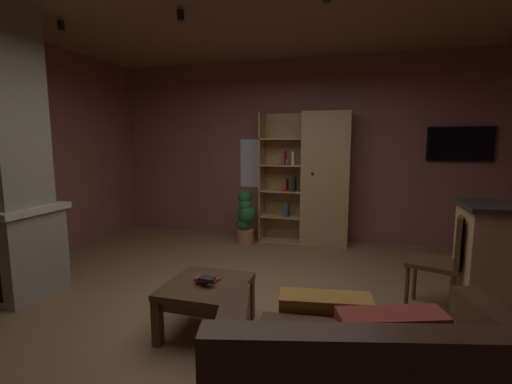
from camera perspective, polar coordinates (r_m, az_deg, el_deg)
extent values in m
cube|color=olive|center=(3.44, -1.93, -18.69)|extent=(5.97, 5.38, 0.02)
cube|color=#8E544C|center=(5.73, 6.41, 6.61)|extent=(6.09, 0.06, 2.81)
cube|color=white|center=(5.83, 0.44, 4.60)|extent=(0.62, 0.01, 0.78)
cube|color=gray|center=(4.45, -34.90, -7.94)|extent=(0.88, 0.67, 0.85)
cube|color=beige|center=(4.36, -35.37, -2.15)|extent=(0.96, 0.75, 0.06)
cube|color=tan|center=(5.41, 11.07, 2.03)|extent=(0.70, 0.38, 1.98)
cube|color=tan|center=(5.68, 4.49, 2.42)|extent=(0.64, 0.02, 1.98)
cube|color=tan|center=(5.58, 0.98, 2.34)|extent=(0.02, 0.38, 1.98)
sphere|color=black|center=(5.22, 9.00, 2.95)|extent=(0.04, 0.04, 0.04)
cube|color=tan|center=(5.69, 4.02, -7.60)|extent=(0.64, 0.38, 0.02)
cube|color=tan|center=(5.60, 4.05, -3.80)|extent=(0.64, 0.38, 0.02)
cube|color=tan|center=(5.53, 4.09, 0.21)|extent=(0.64, 0.38, 0.02)
cube|color=tan|center=(5.49, 4.13, 4.31)|extent=(0.64, 0.38, 0.02)
cube|color=tan|center=(5.48, 4.18, 8.43)|extent=(0.64, 0.38, 0.02)
cube|color=#B22D2D|center=(5.42, 4.54, 5.43)|extent=(0.04, 0.23, 0.20)
cube|color=black|center=(5.42, 6.07, 1.25)|extent=(0.05, 0.23, 0.21)
cube|color=#2D4C8C|center=(5.50, 5.07, -2.92)|extent=(0.04, 0.23, 0.19)
cube|color=beige|center=(5.39, 6.10, 5.41)|extent=(0.03, 0.23, 0.20)
cube|color=#B22D2D|center=(5.45, 4.79, 1.13)|extent=(0.04, 0.23, 0.18)
sphere|color=beige|center=(5.48, 4.72, 4.81)|extent=(0.10, 0.10, 0.10)
cube|color=#4C2D1E|center=(2.03, -4.05, -28.14)|extent=(0.37, 0.93, 0.67)
cube|color=brown|center=(1.85, 15.63, -25.10)|extent=(0.49, 0.36, 0.39)
cube|color=brown|center=(1.79, 8.83, -25.34)|extent=(0.48, 0.19, 0.38)
cube|color=brown|center=(1.81, 13.14, -26.53)|extent=(0.48, 0.38, 0.36)
cube|color=#C67F33|center=(1.94, 10.84, -21.68)|extent=(0.46, 0.23, 0.44)
cube|color=#AD3D2D|center=(1.88, 20.36, -23.42)|extent=(0.51, 0.32, 0.45)
cube|color=#4C331E|center=(3.00, -7.92, -14.68)|extent=(0.63, 0.67, 0.05)
cube|color=#4C331E|center=(3.02, -7.89, -15.81)|extent=(0.57, 0.61, 0.08)
cube|color=#4C331E|center=(2.96, -15.49, -19.54)|extent=(0.07, 0.07, 0.36)
cube|color=#4C331E|center=(2.74, -4.86, -21.63)|extent=(0.07, 0.07, 0.36)
cube|color=#4C331E|center=(3.43, -10.14, -15.41)|extent=(0.07, 0.07, 0.36)
cube|color=#4C331E|center=(3.25, -0.98, -16.70)|extent=(0.07, 0.07, 0.36)
cube|color=#B22D2D|center=(3.02, -7.16, -13.70)|extent=(0.14, 0.12, 0.02)
cube|color=#B22D2D|center=(2.98, -8.63, -13.53)|extent=(0.11, 0.09, 0.03)
cube|color=black|center=(2.91, -7.86, -13.54)|extent=(0.13, 0.09, 0.02)
cube|color=#4C331E|center=(3.63, 26.56, -10.09)|extent=(0.53, 0.53, 0.04)
cube|color=#4C331E|center=(3.55, 29.85, -6.68)|extent=(0.16, 0.39, 0.44)
cylinder|color=#4C331E|center=(3.90, 24.04, -12.28)|extent=(0.04, 0.04, 0.46)
cylinder|color=#4C331E|center=(3.57, 22.96, -14.13)|extent=(0.04, 0.04, 0.46)
cylinder|color=#4C331E|center=(3.86, 29.43, -12.83)|extent=(0.04, 0.04, 0.46)
cylinder|color=#4C331E|center=(3.53, 28.90, -14.77)|extent=(0.04, 0.04, 0.46)
cylinder|color=#B77051|center=(5.48, -1.68, -7.08)|extent=(0.25, 0.25, 0.23)
sphere|color=#235B2D|center=(5.42, -2.00, -5.05)|extent=(0.22, 0.22, 0.22)
sphere|color=#235B2D|center=(5.37, -1.45, -3.53)|extent=(0.29, 0.29, 0.29)
sphere|color=#235B2D|center=(5.35, -1.69, -2.19)|extent=(0.21, 0.21, 0.21)
sphere|color=#235B2D|center=(5.37, -1.75, -0.86)|extent=(0.22, 0.22, 0.22)
cube|color=black|center=(5.75, 29.83, 6.67)|extent=(0.85, 0.05, 0.48)
cube|color=black|center=(5.73, 29.89, 6.67)|extent=(0.81, 0.01, 0.44)
cylinder|color=black|center=(4.58, -28.74, 22.29)|extent=(0.07, 0.07, 0.09)
cylinder|color=black|center=(3.88, -11.99, 25.92)|extent=(0.07, 0.07, 0.09)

